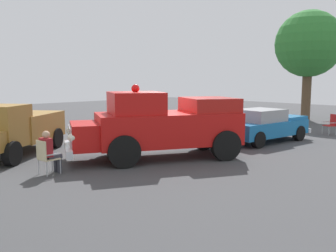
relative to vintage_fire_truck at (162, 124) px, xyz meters
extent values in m
plane|color=#424244|center=(0.45, -0.64, -1.20)|extent=(60.00, 60.00, 0.00)
cylinder|color=black|center=(-0.21, 1.80, -0.68)|extent=(0.76, 1.07, 1.04)
cylinder|color=black|center=(1.58, 0.90, -0.68)|extent=(0.76, 1.07, 1.04)
cylinder|color=black|center=(-1.79, -1.32, -0.68)|extent=(0.76, 1.07, 1.04)
cylinder|color=black|center=(0.00, -2.22, -0.68)|extent=(0.76, 1.07, 1.04)
cube|color=red|center=(-0.11, -0.21, -0.15)|extent=(4.09, 5.32, 1.10)
cube|color=red|center=(1.18, 2.33, -0.28)|extent=(1.98, 1.60, 0.84)
cube|color=red|center=(0.41, 0.82, 0.75)|extent=(2.46, 2.37, 0.76)
cube|color=#B21914|center=(-0.81, -1.59, 0.60)|extent=(2.52, 2.40, 0.60)
cube|color=silver|center=(1.38, 2.74, -0.28)|extent=(1.34, 0.76, 0.64)
cube|color=silver|center=(1.43, 2.82, -0.70)|extent=(2.09, 1.19, 0.24)
sphere|color=white|center=(0.69, 3.09, -0.20)|extent=(0.35, 0.35, 0.26)
sphere|color=white|center=(2.08, 2.38, -0.20)|extent=(0.35, 0.35, 0.26)
sphere|color=red|center=(0.41, 0.82, 1.25)|extent=(0.38, 0.38, 0.28)
cylinder|color=black|center=(-0.03, -7.11, -0.86)|extent=(0.33, 0.70, 0.68)
cylinder|color=black|center=(-1.66, -6.94, -0.86)|extent=(0.33, 0.70, 0.68)
cylinder|color=black|center=(0.28, -4.23, -0.86)|extent=(0.33, 0.70, 0.68)
cylinder|color=black|center=(-1.35, -4.06, -0.86)|extent=(0.33, 0.70, 0.68)
cube|color=#196BAD|center=(-0.69, -5.59, -0.58)|extent=(2.23, 4.37, 0.64)
cube|color=#196BAD|center=(-0.84, -7.03, -0.22)|extent=(1.78, 1.56, 0.20)
cube|color=#99999E|center=(-0.66, -5.29, -0.02)|extent=(1.75, 2.05, 0.56)
cube|color=silver|center=(-0.92, -7.76, -0.80)|extent=(1.91, 0.36, 0.20)
cylinder|color=black|center=(2.49, 4.23, -0.80)|extent=(0.71, 0.81, 0.80)
cylinder|color=black|center=(4.38, 1.77, -0.80)|extent=(0.71, 0.81, 0.80)
cylinder|color=black|center=(5.78, 2.84, -0.80)|extent=(0.71, 0.81, 0.80)
cube|color=olive|center=(4.71, 2.78, -0.25)|extent=(3.15, 3.30, 1.00)
cylinder|color=#B7BABF|center=(0.93, 3.64, -0.98)|extent=(0.03, 0.03, 0.44)
cylinder|color=#B7BABF|center=(0.50, 3.60, -0.98)|extent=(0.03, 0.03, 0.44)
cylinder|color=#B7BABF|center=(0.89, 4.08, -0.98)|extent=(0.03, 0.03, 0.44)
cylinder|color=#B7BABF|center=(0.45, 4.04, -0.98)|extent=(0.03, 0.03, 0.44)
cube|color=beige|center=(0.69, 3.84, -0.74)|extent=(0.53, 0.53, 0.04)
cube|color=beige|center=(0.67, 4.08, -0.46)|extent=(0.48, 0.09, 0.56)
cube|color=#B7BABF|center=(0.93, 3.87, -0.58)|extent=(0.08, 0.44, 0.03)
cube|color=#B7BABF|center=(0.45, 3.82, -0.58)|extent=(0.08, 0.44, 0.03)
cylinder|color=#B7BABF|center=(-1.99, -9.43, -0.98)|extent=(0.04, 0.04, 0.44)
cylinder|color=#B7BABF|center=(-1.60, -9.64, -0.98)|extent=(0.04, 0.04, 0.44)
cylinder|color=#B7BABF|center=(-2.19, -9.82, -0.98)|extent=(0.04, 0.04, 0.44)
cylinder|color=#B7BABF|center=(-1.80, -10.03, -0.98)|extent=(0.04, 0.04, 0.44)
cube|color=#B21E1E|center=(-1.90, -9.73, -0.74)|extent=(0.65, 0.65, 0.04)
cube|color=#B21E1E|center=(-2.01, -9.94, -0.46)|extent=(0.44, 0.26, 0.56)
cube|color=#B7BABF|center=(-2.11, -9.62, -0.58)|extent=(0.24, 0.41, 0.03)
cube|color=#B7BABF|center=(-1.68, -9.84, -0.58)|extent=(0.24, 0.41, 0.03)
cylinder|color=#B7BABF|center=(0.71, -9.06, -0.98)|extent=(0.03, 0.03, 0.44)
cylinder|color=#B7BABF|center=(1.13, -8.93, -0.98)|extent=(0.03, 0.03, 0.44)
cylinder|color=#B7BABF|center=(0.84, -9.48, -0.98)|extent=(0.03, 0.03, 0.44)
cylinder|color=#B7BABF|center=(1.26, -9.35, -0.98)|extent=(0.03, 0.03, 0.44)
cube|color=#1959A5|center=(0.99, -9.21, -0.74)|extent=(0.60, 0.60, 0.04)
cube|color=#1959A5|center=(1.05, -9.44, -0.46)|extent=(0.47, 0.18, 0.56)
cube|color=#B7BABF|center=(0.76, -9.28, -0.58)|extent=(0.16, 0.43, 0.03)
cube|color=#B7BABF|center=(1.22, -9.14, -0.58)|extent=(0.16, 0.43, 0.03)
cylinder|color=#383842|center=(0.82, 3.58, -0.97)|extent=(0.14, 0.14, 0.45)
cylinder|color=#383842|center=(0.62, 3.56, -0.97)|extent=(0.14, 0.14, 0.45)
cube|color=#383842|center=(0.81, 3.74, -0.69)|extent=(0.19, 0.45, 0.13)
cube|color=#383842|center=(0.61, 3.72, -0.69)|extent=(0.19, 0.45, 0.13)
cube|color=maroon|center=(0.69, 3.93, -0.39)|extent=(0.42, 0.26, 0.54)
sphere|color=tan|center=(0.69, 3.91, -0.02)|extent=(0.24, 0.24, 0.22)
cylinder|color=brown|center=(1.87, -15.08, 0.58)|extent=(0.60, 0.60, 3.55)
sphere|color=#307B32|center=(1.87, -15.08, 3.88)|extent=(4.37, 4.37, 4.37)
camera|label=1|loc=(-9.10, 8.50, 1.56)|focal=38.50mm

